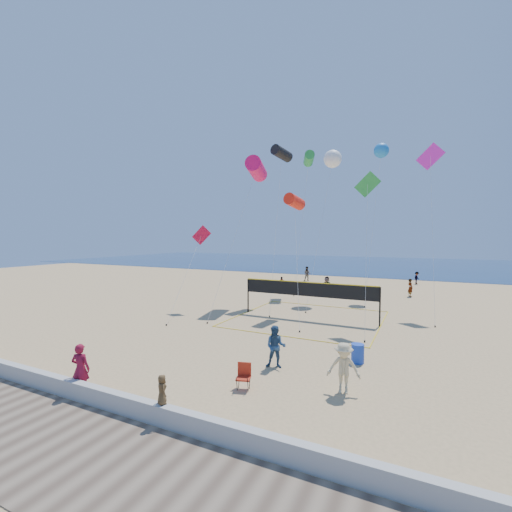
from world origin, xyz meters
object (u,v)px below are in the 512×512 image
at_px(trash_barrel, 358,353).
at_px(camp_chair, 244,374).
at_px(volleyball_net, 308,293).
at_px(woman, 81,369).

bearing_deg(trash_barrel, camp_chair, -126.65).
distance_m(trash_barrel, volleyball_net, 8.21).
bearing_deg(camp_chair, trash_barrel, 36.53).
xyz_separation_m(camp_chair, trash_barrel, (3.28, 4.41, -0.11)).
distance_m(woman, camp_chair, 5.71).
bearing_deg(woman, camp_chair, -169.40).
relative_size(camp_chair, volleyball_net, 0.11).
relative_size(trash_barrel, volleyball_net, 0.09).
xyz_separation_m(woman, camp_chair, (4.92, 2.88, -0.38)).
bearing_deg(volleyball_net, trash_barrel, -56.96).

